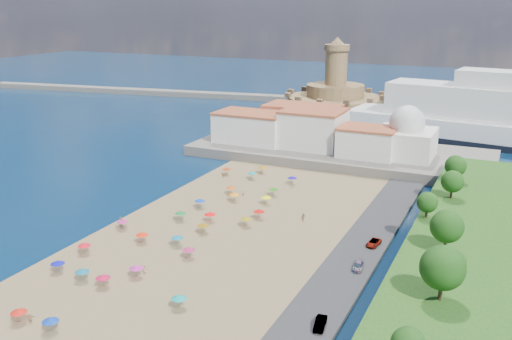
% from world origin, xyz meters
% --- Properties ---
extents(ground, '(700.00, 700.00, 0.00)m').
position_xyz_m(ground, '(0.00, 0.00, 0.00)').
color(ground, '#071938').
rests_on(ground, ground).
extents(terrace, '(90.00, 36.00, 3.00)m').
position_xyz_m(terrace, '(10.00, 73.00, 1.50)').
color(terrace, '#59544C').
rests_on(terrace, ground).
extents(jetty, '(18.00, 70.00, 2.40)m').
position_xyz_m(jetty, '(-12.00, 108.00, 1.20)').
color(jetty, '#59544C').
rests_on(jetty, ground).
extents(breakwater, '(199.03, 34.77, 2.60)m').
position_xyz_m(breakwater, '(-110.00, 153.00, 1.30)').
color(breakwater, '#59544C').
rests_on(breakwater, ground).
extents(waterfront_buildings, '(57.00, 29.00, 11.00)m').
position_xyz_m(waterfront_buildings, '(-3.05, 73.64, 7.88)').
color(waterfront_buildings, silver).
rests_on(waterfront_buildings, terrace).
extents(domed_building, '(16.00, 16.00, 15.00)m').
position_xyz_m(domed_building, '(30.00, 71.00, 8.97)').
color(domed_building, silver).
rests_on(domed_building, terrace).
extents(fortress, '(40.00, 40.00, 32.40)m').
position_xyz_m(fortress, '(-12.00, 138.00, 6.68)').
color(fortress, '#916D48').
rests_on(fortress, ground).
extents(beach_parasols, '(30.76, 113.12, 2.20)m').
position_xyz_m(beach_parasols, '(-0.97, -11.75, 2.15)').
color(beach_parasols, gray).
rests_on(beach_parasols, beach).
extents(beachgoers, '(35.83, 77.74, 1.88)m').
position_xyz_m(beachgoers, '(-0.30, 5.10, 1.11)').
color(beachgoers, tan).
rests_on(beachgoers, beach).
extents(parked_cars, '(2.43, 36.27, 1.35)m').
position_xyz_m(parked_cars, '(36.00, -2.94, 1.32)').
color(parked_cars, gray).
rests_on(parked_cars, promenade).
extents(hillside_trees, '(12.02, 108.27, 8.07)m').
position_xyz_m(hillside_trees, '(48.96, -8.75, 10.06)').
color(hillside_trees, '#382314').
rests_on(hillside_trees, hillside).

